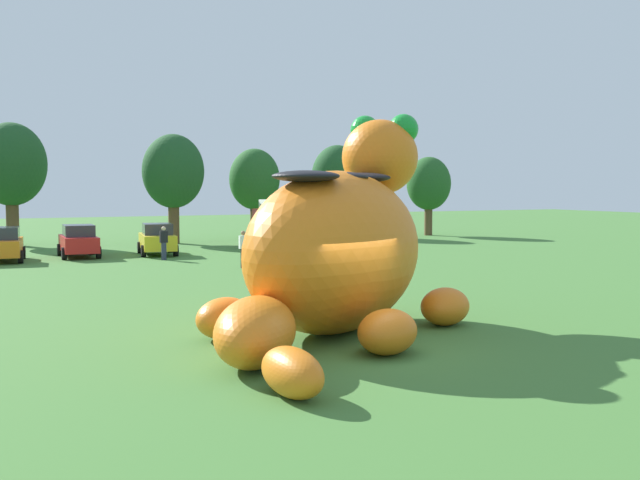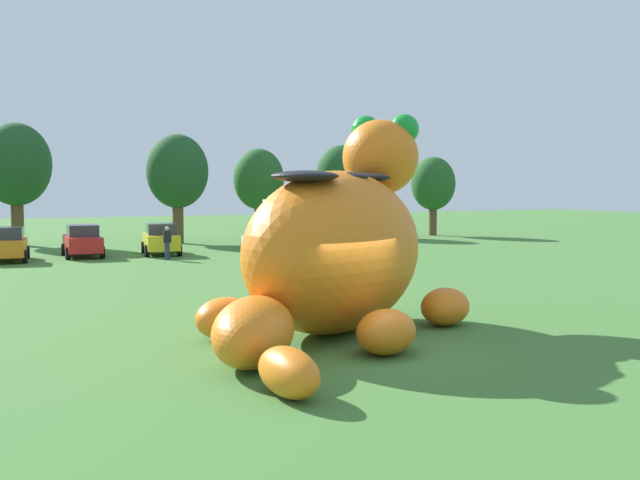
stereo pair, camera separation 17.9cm
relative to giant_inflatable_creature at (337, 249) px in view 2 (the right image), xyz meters
name	(u,v)px [view 2 (the right image)]	position (x,y,z in m)	size (l,w,h in m)	color
ground_plane	(355,347)	(-0.48, -1.93, -2.14)	(160.00, 160.00, 0.00)	#427533
giant_inflatable_creature	(337,249)	(0.00, 0.00, 0.00)	(8.97, 10.27, 5.86)	orange
car_orange	(7,244)	(-6.56, 23.61, -1.28)	(2.32, 4.28, 1.72)	orange
car_red	(83,241)	(-2.82, 24.45, -1.28)	(2.08, 4.17, 1.72)	red
car_yellow	(161,239)	(1.29, 24.08, -1.28)	(2.38, 4.30, 1.72)	yellow
box_truck	(287,223)	(8.75, 24.03, -0.54)	(2.96, 6.59, 2.95)	#B2231E
tree_centre_left	(16,165)	(-5.32, 34.61, 2.93)	(4.37, 4.37, 7.76)	brown
tree_centre	(177,172)	(4.34, 31.92, 2.53)	(4.03, 4.03, 7.15)	brown
tree_centre_right	(259,180)	(10.82, 34.04, 2.06)	(3.62, 3.62, 6.43)	brown
tree_mid_right	(342,177)	(17.18, 33.44, 2.30)	(3.83, 3.83, 6.80)	brown
tree_right	(433,184)	(24.05, 31.58, 1.77)	(3.37, 3.37, 5.98)	brown
spectator_near_inflatable	(167,243)	(0.85, 20.99, -1.29)	(0.38, 0.26, 1.71)	#2D334C
spectator_mid_field	(246,249)	(3.19, 15.67, -1.29)	(0.38, 0.26, 1.71)	black
spectator_by_cars	(356,243)	(9.58, 16.88, -1.29)	(0.38, 0.26, 1.71)	black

